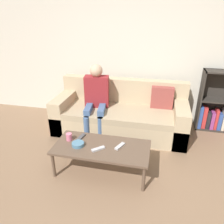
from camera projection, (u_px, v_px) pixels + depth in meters
name	position (u px, v px, depth m)	size (l,w,h in m)	color
ground_plane	(98.00, 217.00, 2.23)	(22.00, 22.00, 0.00)	#84664C
wall_back	(134.00, 49.00, 3.80)	(12.00, 0.06, 2.60)	beige
couch	(121.00, 115.00, 3.73)	(2.18, 0.87, 0.84)	tan
bookshelf	(215.00, 108.00, 3.76)	(0.58, 0.28, 1.04)	#332D28
coffee_table	(102.00, 149.00, 2.74)	(1.20, 0.56, 0.37)	brown
person_adult	(96.00, 94.00, 3.58)	(0.43, 0.65, 1.14)	#476693
cup_near	(69.00, 137.00, 2.84)	(0.08, 0.08, 0.10)	pink
tv_remote_0	(120.00, 146.00, 2.71)	(0.11, 0.17, 0.02)	#B7B7BC
tv_remote_1	(98.00, 149.00, 2.66)	(0.16, 0.15, 0.02)	#B7B7BC
tv_remote_2	(81.00, 137.00, 2.91)	(0.08, 0.18, 0.02)	#47474C
snack_bowl	(78.00, 144.00, 2.73)	(0.15, 0.15, 0.05)	teal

